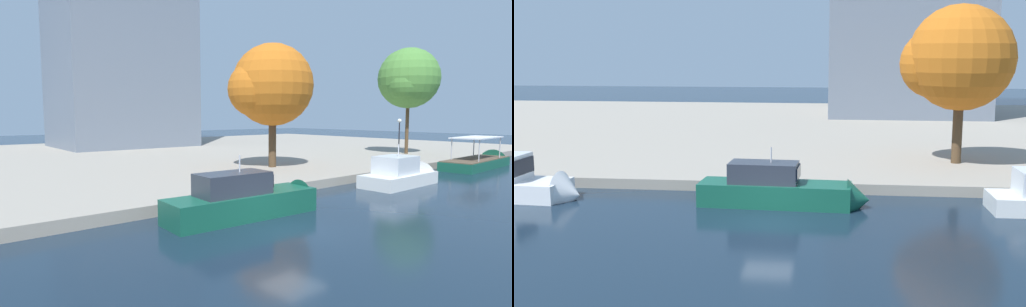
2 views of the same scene
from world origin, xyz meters
TOP-DOWN VIEW (x-y plane):
  - ground_plane at (0.00, 0.00)m, footprint 220.00×220.00m
  - dock_promenade at (0.00, 34.05)m, footprint 120.00×55.00m
  - motor_yacht_2 at (0.51, 3.58)m, footprint 9.47×2.75m
  - motor_yacht_3 at (15.61, 3.63)m, footprint 7.84×2.86m
  - tour_boat_4 at (31.36, 4.29)m, footprint 11.88×3.61m
  - mooring_bollard_0 at (22.61, 7.43)m, footprint 0.27×0.27m
  - lamp_post at (23.87, 8.98)m, footprint 0.38×0.38m
  - tree_2 at (32.72, 13.44)m, footprint 7.18×7.29m
  - tree_3 at (11.46, 14.22)m, footprint 7.75×7.29m

SIDE VIEW (x-z plane):
  - ground_plane at x=0.00m, z-range 0.00..0.00m
  - tour_boat_4 at x=31.36m, z-range -1.88..2.51m
  - dock_promenade at x=0.00m, z-range 0.00..0.65m
  - motor_yacht_3 at x=15.61m, z-range -1.47..2.70m
  - motor_yacht_2 at x=0.51m, z-range -1.19..2.71m
  - mooring_bollard_0 at x=22.61m, z-range 0.68..1.52m
  - lamp_post at x=23.87m, z-range 1.06..5.38m
  - tree_3 at x=11.46m, z-range 2.48..13.47m
  - tree_2 at x=32.72m, z-range 3.45..16.12m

